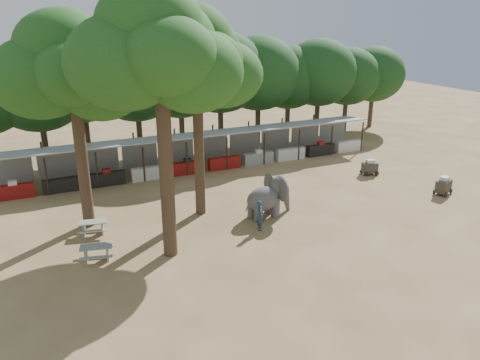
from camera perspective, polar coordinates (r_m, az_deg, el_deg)
name	(u,v)px	position (r m, az deg, el deg)	size (l,w,h in m)	color
ground	(302,247)	(23.15, 7.56, -8.06)	(100.00, 100.00, 0.00)	brown
vendor_stalls	(201,152)	(34.35, -4.73, 3.37)	(28.00, 2.99, 2.80)	#929499
yard_tree_left	(68,69)	(24.59, -20.23, 12.62)	(7.10, 6.90, 11.02)	#332316
yard_tree_center	(155,52)	(20.11, -10.29, 15.11)	(7.10, 6.90, 12.04)	#332316
yard_tree_back	(192,59)	(24.86, -5.81, 14.52)	(7.10, 6.90, 11.36)	#332316
backdrop_trees	(177,84)	(38.26, -7.67, 11.54)	(46.46, 5.95, 8.33)	#332316
elephant	(269,197)	(25.97, 3.54, -2.07)	(3.00, 2.26, 2.25)	#464343
handler	(260,215)	(24.39, 2.46, -4.32)	(0.58, 0.39, 1.62)	#26384C
picnic_table_near	(97,251)	(22.55, -17.07, -8.25)	(1.69, 1.58, 0.72)	gray
picnic_table_far	(93,226)	(25.19, -17.49, -5.35)	(1.61, 1.51, 0.69)	gray
cart_front	(444,185)	(31.93, 23.57, -0.62)	(1.40, 1.16, 1.17)	#312A21
cart_back	(370,167)	(34.20, 15.53, 1.52)	(1.26, 0.97, 1.09)	#312A21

